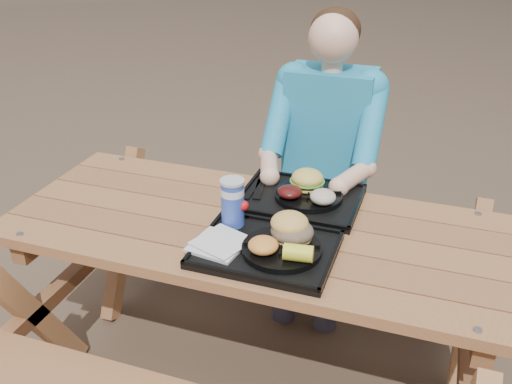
% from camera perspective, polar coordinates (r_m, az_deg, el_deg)
% --- Properties ---
extents(ground, '(60.00, 60.00, 0.00)m').
position_cam_1_polar(ground, '(2.51, 0.00, -18.14)').
color(ground, '#999999').
rests_on(ground, ground).
extents(picnic_table, '(1.80, 1.49, 0.75)m').
position_cam_1_polar(picnic_table, '(2.25, 0.00, -11.46)').
color(picnic_table, '#999999').
rests_on(picnic_table, ground).
extents(tray_near, '(0.45, 0.35, 0.02)m').
position_cam_1_polar(tray_near, '(1.88, 1.00, -5.86)').
color(tray_near, black).
rests_on(tray_near, picnic_table).
extents(tray_far, '(0.45, 0.35, 0.02)m').
position_cam_1_polar(tray_far, '(2.18, 4.44, -0.79)').
color(tray_far, black).
rests_on(tray_far, picnic_table).
extents(plate_near, '(0.26, 0.26, 0.02)m').
position_cam_1_polar(plate_near, '(1.85, 2.59, -5.72)').
color(plate_near, black).
rests_on(plate_near, tray_near).
extents(plate_far, '(0.26, 0.26, 0.02)m').
position_cam_1_polar(plate_far, '(2.18, 5.29, -0.33)').
color(plate_far, black).
rests_on(plate_far, tray_far).
extents(napkin_stack, '(0.19, 0.19, 0.02)m').
position_cam_1_polar(napkin_stack, '(1.88, -3.81, -5.18)').
color(napkin_stack, silver).
rests_on(napkin_stack, tray_near).
extents(soda_cup, '(0.08, 0.08, 0.16)m').
position_cam_1_polar(soda_cup, '(1.96, -2.35, -1.18)').
color(soda_cup, '#1634A7').
rests_on(soda_cup, tray_near).
extents(condiment_bbq, '(0.05, 0.05, 0.03)m').
position_cam_1_polar(condiment_bbq, '(1.97, 2.39, -3.35)').
color(condiment_bbq, black).
rests_on(condiment_bbq, tray_near).
extents(condiment_mustard, '(0.05, 0.05, 0.03)m').
position_cam_1_polar(condiment_mustard, '(1.94, 3.81, -3.76)').
color(condiment_mustard, yellow).
rests_on(condiment_mustard, tray_near).
extents(sandwich, '(0.13, 0.13, 0.14)m').
position_cam_1_polar(sandwich, '(1.85, 3.68, -2.89)').
color(sandwich, '#EFB554').
rests_on(sandwich, plate_near).
extents(mac_cheese, '(0.10, 0.10, 0.05)m').
position_cam_1_polar(mac_cheese, '(1.80, 0.73, -5.35)').
color(mac_cheese, '#F4A240').
rests_on(mac_cheese, plate_near).
extents(corn_cob, '(0.10, 0.10, 0.05)m').
position_cam_1_polar(corn_cob, '(1.77, 4.25, -6.10)').
color(corn_cob, '#FDF535').
rests_on(corn_cob, plate_near).
extents(cutlery_far, '(0.06, 0.18, 0.01)m').
position_cam_1_polar(cutlery_far, '(2.23, 0.33, 0.30)').
color(cutlery_far, black).
rests_on(cutlery_far, tray_far).
extents(burger, '(0.13, 0.13, 0.11)m').
position_cam_1_polar(burger, '(2.19, 5.17, 1.78)').
color(burger, '#EBC553').
rests_on(burger, plate_far).
extents(baked_beans, '(0.09, 0.09, 0.04)m').
position_cam_1_polar(baked_beans, '(2.13, 3.39, 0.02)').
color(baked_beans, '#4A100E').
rests_on(baked_beans, plate_far).
extents(potato_salad, '(0.10, 0.10, 0.05)m').
position_cam_1_polar(potato_salad, '(2.09, 6.70, -0.48)').
color(potato_salad, beige).
rests_on(potato_salad, plate_far).
extents(diner, '(0.48, 0.84, 1.28)m').
position_cam_1_polar(diner, '(2.68, 6.96, 1.84)').
color(diner, '#1CCAB6').
rests_on(diner, ground).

